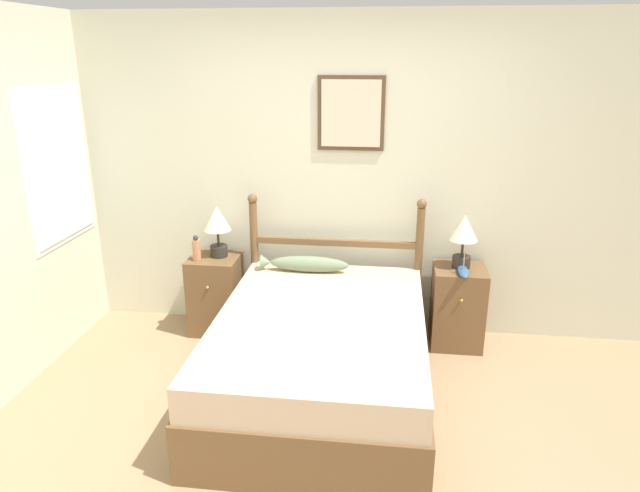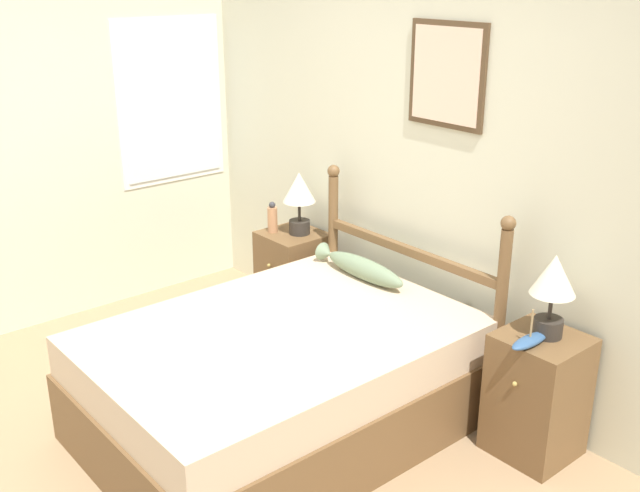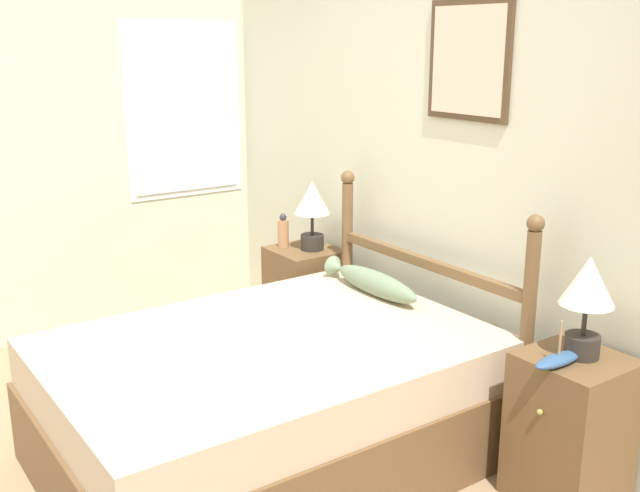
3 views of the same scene
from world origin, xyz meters
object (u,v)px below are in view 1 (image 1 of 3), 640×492
object	(u,v)px
table_lamp_right	(464,233)
model_boat	(463,271)
bed	(320,356)
nightstand_left	(216,294)
nightstand_right	(457,306)
table_lamp_left	(217,224)
bottle	(196,249)
fish_pillow	(305,264)

from	to	relation	value
table_lamp_right	model_boat	size ratio (longest dim) A/B	1.64
bed	nightstand_left	distance (m)	1.31
nightstand_left	model_boat	world-z (taller)	model_boat
model_boat	nightstand_right	bearing A→B (deg)	91.90
table_lamp_left	bottle	bearing A→B (deg)	-142.25
bed	table_lamp_left	distance (m)	1.45
bottle	bed	bearing A→B (deg)	-35.29
table_lamp_left	nightstand_left	bearing A→B (deg)	-139.41
table_lamp_right	model_boat	distance (m)	0.29
bottle	nightstand_right	bearing A→B (deg)	2.30
table_lamp_right	fish_pillow	size ratio (longest dim) A/B	0.61
nightstand_right	table_lamp_right	bearing A→B (deg)	81.37
nightstand_right	table_lamp_right	size ratio (longest dim) A/B	1.54
bed	nightstand_right	distance (m)	1.31
nightstand_right	bottle	world-z (taller)	bottle
nightstand_left	table_lamp_right	xyz separation A→B (m)	(1.98, 0.02, 0.60)
nightstand_left	fish_pillow	xyz separation A→B (m)	(0.77, -0.09, 0.34)
nightstand_left	nightstand_right	bearing A→B (deg)	0.00
bottle	fish_pillow	world-z (taller)	bottle
table_lamp_left	fish_pillow	world-z (taller)	table_lamp_left
bed	model_boat	xyz separation A→B (m)	(0.99, 0.74, 0.38)
table_lamp_right	table_lamp_left	bearing A→B (deg)	179.74
nightstand_left	table_lamp_right	bearing A→B (deg)	0.64
nightstand_right	table_lamp_left	bearing A→B (deg)	179.09
bed	nightstand_right	bearing A→B (deg)	41.12
model_boat	bed	bearing A→B (deg)	-143.33
table_lamp_right	nightstand_left	bearing A→B (deg)	-179.36
nightstand_right	model_boat	size ratio (longest dim) A/B	2.52
nightstand_left	table_lamp_left	distance (m)	0.60
bed	bottle	distance (m)	1.42
table_lamp_left	fish_pillow	size ratio (longest dim) A/B	0.61
nightstand_right	table_lamp_left	world-z (taller)	table_lamp_left
table_lamp_right	bottle	size ratio (longest dim) A/B	2.00
table_lamp_left	bottle	size ratio (longest dim) A/B	2.00
bed	table_lamp_right	world-z (taller)	table_lamp_right
table_lamp_left	nightstand_right	bearing A→B (deg)	-0.91
bed	model_boat	world-z (taller)	model_boat
table_lamp_left	bottle	xyz separation A→B (m)	(-0.15, -0.11, -0.18)
nightstand_right	model_boat	bearing A→B (deg)	-88.10
table_lamp_left	table_lamp_right	xyz separation A→B (m)	(1.94, -0.01, 0.00)
model_boat	bottle	bearing A→B (deg)	178.90
nightstand_left	table_lamp_right	size ratio (longest dim) A/B	1.54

